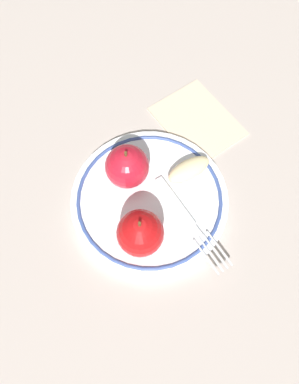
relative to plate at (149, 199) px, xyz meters
The scene contains 7 objects.
ground_plane 0.02m from the plate, 126.07° to the left, with size 2.00×2.00×0.00m, color #B3A59C.
plate is the anchor object (origin of this frame).
apple_red_whole 0.06m from the plate, 75.24° to the right, with size 0.07×0.07×0.08m.
apple_second_whole 0.08m from the plate, 51.06° to the left, with size 0.07×0.07×0.08m.
apple_slice_front 0.08m from the plate, behind, with size 0.07×0.03×0.02m, color beige.
fork 0.07m from the plate, 119.64° to the left, with size 0.03×0.17×0.00m.
napkin_folded 0.17m from the plate, 147.09° to the right, with size 0.11×0.14×0.01m, color beige.
Camera 1 is at (0.12, 0.19, 0.55)m, focal length 35.00 mm.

